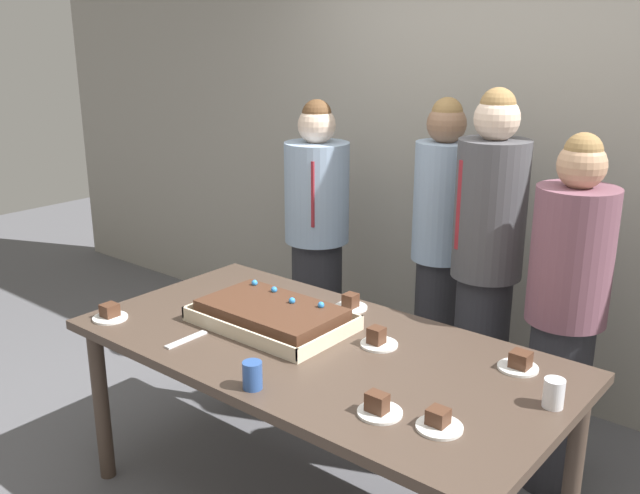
% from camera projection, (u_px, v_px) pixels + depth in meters
% --- Properties ---
extents(interior_back_panel, '(8.00, 0.12, 3.00)m').
position_uv_depth(interior_back_panel, '(507.00, 125.00, 3.76)').
color(interior_back_panel, '#9E998E').
rests_on(interior_back_panel, ground_plane).
extents(party_table, '(1.99, 1.01, 0.78)m').
position_uv_depth(party_table, '(317.00, 363.00, 2.81)').
color(party_table, '#47382D').
rests_on(party_table, ground_plane).
extents(sheet_cake, '(0.66, 0.42, 0.12)m').
position_uv_depth(sheet_cake, '(271.00, 315.00, 2.96)').
color(sheet_cake, beige).
rests_on(sheet_cake, party_table).
extents(plated_slice_near_left, '(0.15, 0.15, 0.07)m').
position_uv_depth(plated_slice_near_left, '(351.00, 304.00, 3.14)').
color(plated_slice_near_left, white).
rests_on(plated_slice_near_left, party_table).
extents(plated_slice_near_right, '(0.15, 0.15, 0.08)m').
position_uv_depth(plated_slice_near_right, '(378.00, 340.00, 2.77)').
color(plated_slice_near_right, white).
rests_on(plated_slice_near_right, party_table).
extents(plated_slice_far_left, '(0.15, 0.15, 0.07)m').
position_uv_depth(plated_slice_far_left, '(378.00, 407.00, 2.28)').
color(plated_slice_far_left, white).
rests_on(plated_slice_far_left, party_table).
extents(plated_slice_far_right, '(0.15, 0.15, 0.06)m').
position_uv_depth(plated_slice_far_right, '(439.00, 422.00, 2.20)').
color(plated_slice_far_right, white).
rests_on(plated_slice_far_right, party_table).
extents(plated_slice_center_front, '(0.15, 0.15, 0.07)m').
position_uv_depth(plated_slice_center_front, '(519.00, 363.00, 2.58)').
color(plated_slice_center_front, white).
rests_on(plated_slice_center_front, party_table).
extents(plated_slice_center_back, '(0.15, 0.15, 0.06)m').
position_uv_depth(plated_slice_center_back, '(110.00, 314.00, 3.04)').
color(plated_slice_center_back, white).
rests_on(plated_slice_center_back, party_table).
extents(drink_cup_nearest, '(0.07, 0.07, 0.10)m').
position_uv_depth(drink_cup_nearest, '(554.00, 393.00, 2.31)').
color(drink_cup_nearest, white).
rests_on(drink_cup_nearest, party_table).
extents(drink_cup_middle, '(0.07, 0.07, 0.10)m').
position_uv_depth(drink_cup_middle, '(252.00, 375.00, 2.43)').
color(drink_cup_middle, '#2D5199').
rests_on(drink_cup_middle, party_table).
extents(cake_server_utensil, '(0.03, 0.20, 0.01)m').
position_uv_depth(cake_server_utensil, '(186.00, 340.00, 2.82)').
color(cake_server_utensil, silver).
rests_on(cake_server_utensil, party_table).
extents(person_serving_front, '(0.37, 0.37, 1.63)m').
position_uv_depth(person_serving_front, '(317.00, 238.00, 4.05)').
color(person_serving_front, '#28282D').
rests_on(person_serving_front, ground_plane).
extents(person_green_shirt_behind, '(0.34, 0.34, 1.60)m').
position_uv_depth(person_green_shirt_behind, '(565.00, 315.00, 2.97)').
color(person_green_shirt_behind, '#28282D').
rests_on(person_green_shirt_behind, ground_plane).
extents(person_striped_tie_right, '(0.31, 0.31, 1.67)m').
position_uv_depth(person_striped_tie_right, '(440.00, 247.00, 3.74)').
color(person_striped_tie_right, '#28282D').
rests_on(person_striped_tie_right, ground_plane).
extents(person_far_right_suit, '(0.33, 0.33, 1.75)m').
position_uv_depth(person_far_right_suit, '(486.00, 267.00, 3.31)').
color(person_far_right_suit, '#28282D').
rests_on(person_far_right_suit, ground_plane).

